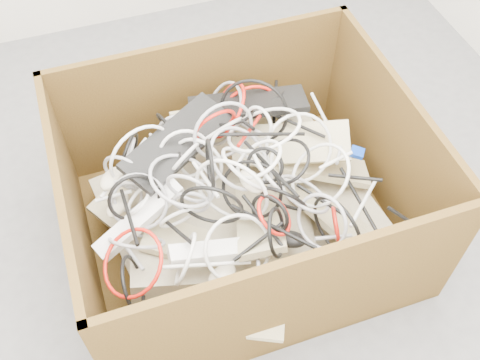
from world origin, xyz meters
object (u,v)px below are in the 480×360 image
object	(u,v)px
vga_plug	(357,152)
power_strip_right	(220,252)
cardboard_box	(238,211)
power_strip_left	(139,219)

from	to	relation	value
vga_plug	power_strip_right	bearing A→B (deg)	-123.89
cardboard_box	power_strip_left	bearing A→B (deg)	-170.47
power_strip_right	vga_plug	distance (m)	0.60
cardboard_box	power_strip_left	xyz separation A→B (m)	(-0.34, -0.06, 0.20)
power_strip_left	vga_plug	distance (m)	0.77
cardboard_box	power_strip_left	size ratio (longest dim) A/B	3.49
cardboard_box	power_strip_right	bearing A→B (deg)	-119.89
vga_plug	cardboard_box	bearing A→B (deg)	-148.18
power_strip_left	vga_plug	size ratio (longest dim) A/B	7.24
cardboard_box	vga_plug	world-z (taller)	cardboard_box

